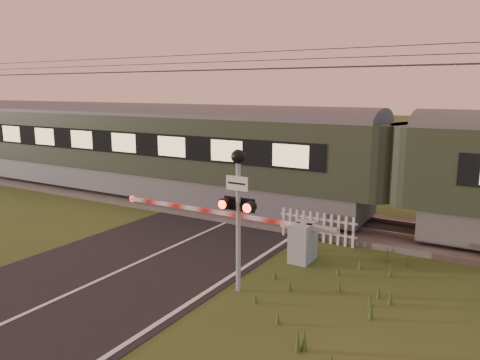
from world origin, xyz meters
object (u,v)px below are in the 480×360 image
Objects in this scene: boom_gate at (290,237)px; crossing_signal at (238,195)px; train at (397,170)px; picket_fence at (317,227)px.

boom_gate is 2.20× the size of crossing_signal.
boom_gate is 3.15m from crossing_signal.
picket_fence is (-1.94, -1.89, -1.73)m from train.
train is at bearing 70.75° from crossing_signal.
train reaches higher than picket_fence.
train is at bearing 44.23° from picket_fence.
boom_gate is 1.82m from picket_fence.
picket_fence is at bearing 86.57° from crossing_signal.
train is 6.71m from crossing_signal.
train is 16.10× the size of picket_fence.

